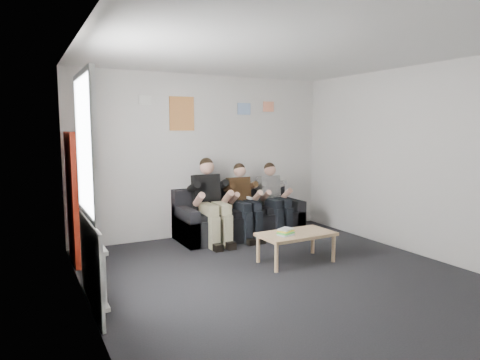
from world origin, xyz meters
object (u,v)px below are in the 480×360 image
object	(u,v)px
sofa	(239,219)
person_right	(274,199)
person_left	(211,202)
coffee_table	(296,236)
person_middle	(244,201)
bookshelf	(80,197)

from	to	relation	value
sofa	person_right	size ratio (longest dim) A/B	1.72
person_left	coffee_table	bearing A→B (deg)	-60.45
sofa	person_right	xyz separation A→B (m)	(0.59, -0.19, 0.32)
person_middle	person_right	xyz separation A→B (m)	(0.59, 0.00, -0.00)
sofa	person_left	bearing A→B (deg)	-161.32
coffee_table	person_right	size ratio (longest dim) A/B	0.83
bookshelf	coffee_table	size ratio (longest dim) A/B	1.73
person_right	sofa	bearing A→B (deg)	165.05
coffee_table	person_left	size ratio (longest dim) A/B	0.76
person_middle	person_right	world-z (taller)	person_middle
coffee_table	person_middle	xyz separation A→B (m)	(-0.03, 1.44, 0.26)
person_left	person_right	bearing A→B (deg)	6.64
sofa	person_right	world-z (taller)	person_right
person_left	person_middle	xyz separation A→B (m)	(0.59, 0.01, -0.04)
bookshelf	person_middle	world-z (taller)	bookshelf
coffee_table	person_left	distance (m)	1.59
coffee_table	person_right	xyz separation A→B (m)	(0.56, 1.44, 0.26)
person_middle	person_right	bearing A→B (deg)	4.61
sofa	coffee_table	xyz separation A→B (m)	(0.03, -1.64, 0.07)
bookshelf	person_right	xyz separation A→B (m)	(3.12, 0.04, -0.27)
bookshelf	coffee_table	world-z (taller)	bookshelf
sofa	person_middle	world-z (taller)	person_middle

